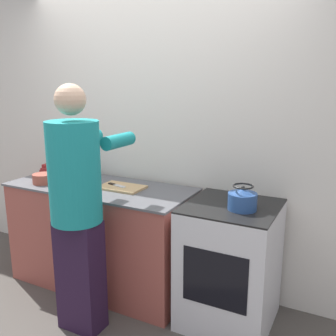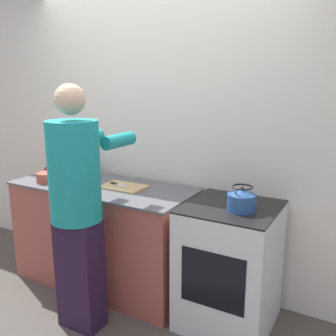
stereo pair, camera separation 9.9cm
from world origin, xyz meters
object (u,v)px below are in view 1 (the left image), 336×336
Objects in this scene: oven at (230,264)px; bowl_prep at (43,179)px; canister_jar at (80,168)px; cutting_board at (122,187)px; kettle at (242,199)px; person at (78,203)px; knife at (116,185)px.

oven is 1.71m from bowl_prep.
bowl_prep is 0.37m from canister_jar.
cutting_board is 1.87× the size of kettle.
oven is at bearing 5.41° from bowl_prep.
person reaches higher than cutting_board.
canister_jar is at bearing 174.66° from knife.
oven is 6.58× the size of canister_jar.
bowl_prep reaches higher than oven.
canister_jar reaches higher than bowl_prep.
cutting_board is at bearing 178.45° from oven.
knife is 0.96× the size of kettle.
knife reaches higher than cutting_board.
oven is 5.18× the size of bowl_prep.
canister_jar is at bearing 129.47° from person.
cutting_board is 1.94× the size of knife.
canister_jar is (0.10, 0.36, 0.03)m from bowl_prep.
oven is 0.52× the size of person.
person reaches higher than knife.
person is 1.12m from kettle.
person is 4.75× the size of cutting_board.
canister_jar is (-0.59, 0.18, 0.06)m from cutting_board.
cutting_board is (-0.03, 0.58, -0.04)m from person.
knife is 0.57m from canister_jar.
oven is at bearing 31.06° from person.
bowl_prep is (-0.69, -0.18, 0.03)m from cutting_board.
cutting_board is 0.71m from bowl_prep.
knife is 1.09m from kettle.
person is at bearing -86.63° from cutting_board.
oven is 4.63× the size of kettle.
canister_jar reaches higher than oven.
knife is at bearing 178.64° from oven.
oven is 4.81× the size of knife.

